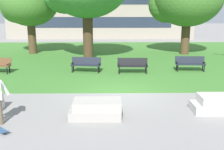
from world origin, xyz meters
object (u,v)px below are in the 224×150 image
(park_bench_far_left, at_px, (190,63))
(park_bench_far_right, at_px, (86,64))
(park_bench_near_right, at_px, (133,65))
(concrete_block_right, at_px, (219,104))
(concrete_block_left, at_px, (96,109))

(park_bench_far_left, height_order, park_bench_far_right, same)
(park_bench_near_right, height_order, park_bench_far_left, same)
(park_bench_far_right, bearing_deg, park_bench_near_right, -6.57)
(concrete_block_right, bearing_deg, concrete_block_left, -173.91)
(concrete_block_left, xyz_separation_m, park_bench_far_left, (5.49, 7.23, 0.23))
(concrete_block_right, distance_m, park_bench_far_right, 8.52)
(park_bench_far_left, bearing_deg, park_bench_near_right, -171.79)
(park_bench_near_right, distance_m, park_bench_far_left, 3.66)
(concrete_block_left, xyz_separation_m, park_bench_near_right, (1.87, 6.70, 0.23))
(concrete_block_right, bearing_deg, park_bench_far_right, 129.79)
(park_bench_near_right, height_order, park_bench_far_right, same)
(concrete_block_left, bearing_deg, concrete_block_right, 6.09)
(park_bench_near_right, xyz_separation_m, park_bench_far_left, (3.62, 0.52, 0.00))
(concrete_block_right, xyz_separation_m, park_bench_far_right, (-5.45, 6.55, 0.23))
(concrete_block_left, xyz_separation_m, concrete_block_right, (4.51, 0.48, 0.00))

